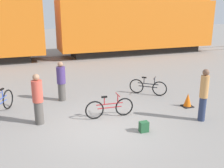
{
  "coord_description": "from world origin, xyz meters",
  "views": [
    {
      "loc": [
        -2.36,
        -7.4,
        3.81
      ],
      "look_at": [
        0.73,
        1.15,
        1.1
      ],
      "focal_mm": 42.0,
      "sensor_mm": 36.0,
      "label": 1
    }
  ],
  "objects_px": {
    "bicycle_blue": "(1,104)",
    "bicycle_black": "(148,87)",
    "person_in_purple": "(61,81)",
    "person_in_red": "(38,99)",
    "person_in_tan": "(204,95)",
    "traffic_cone": "(188,100)",
    "bicycle_maroon": "(110,108)",
    "backpack": "(144,127)",
    "freight_train": "(50,18)"
  },
  "relations": [
    {
      "from": "bicycle_blue",
      "to": "bicycle_black",
      "type": "distance_m",
      "value": 6.08
    },
    {
      "from": "person_in_purple",
      "to": "bicycle_black",
      "type": "bearing_deg",
      "value": 100.47
    },
    {
      "from": "person_in_red",
      "to": "person_in_tan",
      "type": "distance_m",
      "value": 5.54
    },
    {
      "from": "person_in_red",
      "to": "traffic_cone",
      "type": "height_order",
      "value": "person_in_red"
    },
    {
      "from": "bicycle_maroon",
      "to": "person_in_purple",
      "type": "bearing_deg",
      "value": 119.19
    },
    {
      "from": "person_in_purple",
      "to": "person_in_tan",
      "type": "bearing_deg",
      "value": 67.51
    },
    {
      "from": "bicycle_black",
      "to": "person_in_red",
      "type": "xyz_separation_m",
      "value": [
        -4.84,
        -1.49,
        0.52
      ]
    },
    {
      "from": "bicycle_black",
      "to": "bicycle_blue",
      "type": "bearing_deg",
      "value": -178.32
    },
    {
      "from": "bicycle_maroon",
      "to": "person_in_purple",
      "type": "xyz_separation_m",
      "value": [
        -1.3,
        2.33,
        0.47
      ]
    },
    {
      "from": "bicycle_maroon",
      "to": "backpack",
      "type": "relative_size",
      "value": 5.19
    },
    {
      "from": "traffic_cone",
      "to": "person_in_tan",
      "type": "bearing_deg",
      "value": -104.46
    },
    {
      "from": "bicycle_black",
      "to": "traffic_cone",
      "type": "relative_size",
      "value": 2.4
    },
    {
      "from": "bicycle_maroon",
      "to": "backpack",
      "type": "xyz_separation_m",
      "value": [
        0.64,
        -1.43,
        -0.19
      ]
    },
    {
      "from": "person_in_tan",
      "to": "traffic_cone",
      "type": "bearing_deg",
      "value": 47.0
    },
    {
      "from": "bicycle_blue",
      "to": "person_in_tan",
      "type": "height_order",
      "value": "person_in_tan"
    },
    {
      "from": "person_in_red",
      "to": "person_in_purple",
      "type": "bearing_deg",
      "value": -165.37
    },
    {
      "from": "person_in_tan",
      "to": "person_in_purple",
      "type": "bearing_deg",
      "value": 110.41
    },
    {
      "from": "freight_train",
      "to": "bicycle_black",
      "type": "distance_m",
      "value": 10.54
    },
    {
      "from": "person_in_tan",
      "to": "bicycle_black",
      "type": "bearing_deg",
      "value": 69.88
    },
    {
      "from": "bicycle_black",
      "to": "bicycle_maroon",
      "type": "relative_size",
      "value": 0.75
    },
    {
      "from": "bicycle_maroon",
      "to": "traffic_cone",
      "type": "xyz_separation_m",
      "value": [
        3.23,
        -0.06,
        -0.1
      ]
    },
    {
      "from": "person_in_red",
      "to": "traffic_cone",
      "type": "relative_size",
      "value": 3.14
    },
    {
      "from": "person_in_purple",
      "to": "backpack",
      "type": "distance_m",
      "value": 4.28
    },
    {
      "from": "person_in_red",
      "to": "bicycle_black",
      "type": "bearing_deg",
      "value": 150.25
    },
    {
      "from": "person_in_red",
      "to": "backpack",
      "type": "distance_m",
      "value": 3.56
    },
    {
      "from": "freight_train",
      "to": "bicycle_maroon",
      "type": "distance_m",
      "value": 11.88
    },
    {
      "from": "freight_train",
      "to": "bicycle_black",
      "type": "relative_size",
      "value": 20.19
    },
    {
      "from": "freight_train",
      "to": "traffic_cone",
      "type": "height_order",
      "value": "freight_train"
    },
    {
      "from": "backpack",
      "to": "bicycle_maroon",
      "type": "bearing_deg",
      "value": 114.09
    },
    {
      "from": "bicycle_black",
      "to": "person_in_purple",
      "type": "bearing_deg",
      "value": 171.91
    },
    {
      "from": "bicycle_blue",
      "to": "person_in_red",
      "type": "bearing_deg",
      "value": -46.76
    },
    {
      "from": "bicycle_blue",
      "to": "bicycle_maroon",
      "type": "xyz_separation_m",
      "value": [
        3.63,
        -1.62,
        -0.04
      ]
    },
    {
      "from": "person_in_tan",
      "to": "backpack",
      "type": "relative_size",
      "value": 5.37
    },
    {
      "from": "bicycle_blue",
      "to": "bicycle_maroon",
      "type": "bearing_deg",
      "value": -23.98
    },
    {
      "from": "person_in_tan",
      "to": "person_in_red",
      "type": "bearing_deg",
      "value": 134.34
    },
    {
      "from": "person_in_purple",
      "to": "backpack",
      "type": "bearing_deg",
      "value": 45.87
    },
    {
      "from": "person_in_red",
      "to": "traffic_cone",
      "type": "distance_m",
      "value": 5.67
    },
    {
      "from": "bicycle_blue",
      "to": "backpack",
      "type": "height_order",
      "value": "bicycle_blue"
    },
    {
      "from": "freight_train",
      "to": "person_in_tan",
      "type": "xyz_separation_m",
      "value": [
        3.39,
        -12.91,
        -2.02
      ]
    },
    {
      "from": "person_in_tan",
      "to": "traffic_cone",
      "type": "xyz_separation_m",
      "value": [
        0.33,
        1.27,
        -0.69
      ]
    },
    {
      "from": "bicycle_maroon",
      "to": "freight_train",
      "type": "bearing_deg",
      "value": 92.43
    },
    {
      "from": "bicycle_maroon",
      "to": "person_in_purple",
      "type": "height_order",
      "value": "person_in_purple"
    },
    {
      "from": "bicycle_black",
      "to": "person_in_tan",
      "type": "relative_size",
      "value": 0.72
    },
    {
      "from": "freight_train",
      "to": "person_in_purple",
      "type": "bearing_deg",
      "value": -95.0
    },
    {
      "from": "bicycle_blue",
      "to": "traffic_cone",
      "type": "xyz_separation_m",
      "value": [
        6.86,
        -1.68,
        -0.15
      ]
    },
    {
      "from": "backpack",
      "to": "person_in_tan",
      "type": "bearing_deg",
      "value": 2.5
    },
    {
      "from": "person_in_red",
      "to": "backpack",
      "type": "bearing_deg",
      "value": 103.39
    },
    {
      "from": "bicycle_black",
      "to": "person_in_tan",
      "type": "xyz_separation_m",
      "value": [
        0.46,
        -3.13,
        0.59
      ]
    },
    {
      "from": "freight_train",
      "to": "bicycle_maroon",
      "type": "xyz_separation_m",
      "value": [
        0.49,
        -11.58,
        -2.61
      ]
    },
    {
      "from": "backpack",
      "to": "traffic_cone",
      "type": "height_order",
      "value": "traffic_cone"
    }
  ]
}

